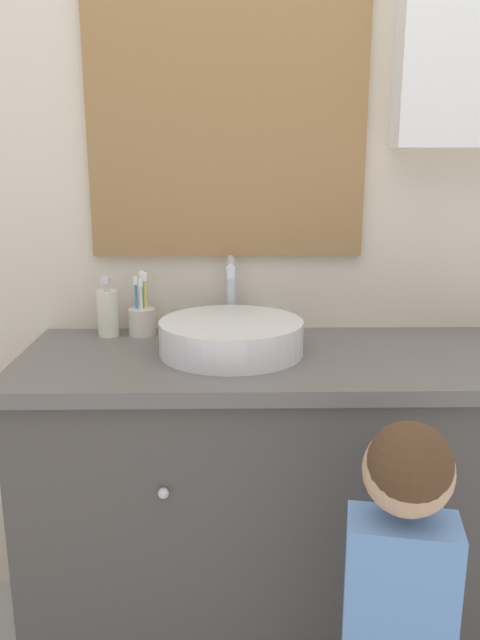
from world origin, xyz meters
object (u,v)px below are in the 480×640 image
sink_basin (232,335)px  toothbrush_holder (142,319)px  soap_dispenser (108,312)px  child_figure (400,597)px

sink_basin → toothbrush_holder: 0.29m
toothbrush_holder → soap_dispenser: (-0.09, -0.01, 0.02)m
sink_basin → toothbrush_holder: bearing=145.6°
sink_basin → soap_dispenser: sink_basin is taller
soap_dispenser → toothbrush_holder: bearing=4.2°
sink_basin → soap_dispenser: 0.37m
toothbrush_holder → child_figure: size_ratio=0.20×
toothbrush_holder → soap_dispenser: size_ratio=1.06×
sink_basin → soap_dispenser: size_ratio=2.49×
sink_basin → toothbrush_holder: sink_basin is taller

